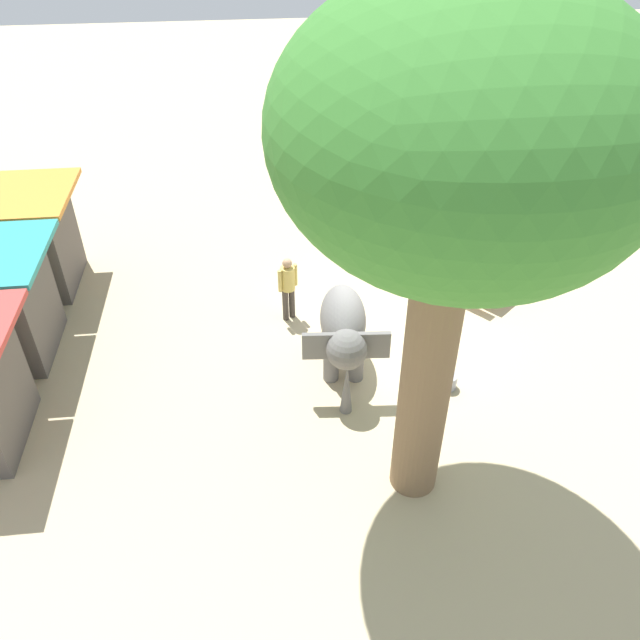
# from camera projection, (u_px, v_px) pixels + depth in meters

# --- Properties ---
(ground_plane) EXTENTS (60.00, 60.00, 0.00)m
(ground_plane) POSITION_uv_depth(u_px,v_px,m) (386.00, 330.00, 14.60)
(ground_plane) COLOR tan
(elephant) EXTENTS (2.51, 1.69, 1.74)m
(elephant) POSITION_uv_depth(u_px,v_px,m) (344.00, 329.00, 12.85)
(elephant) COLOR slate
(elephant) RESTS_ON ground_plane
(person_handler) EXTENTS (0.32, 0.45, 1.62)m
(person_handler) POSITION_uv_depth(u_px,v_px,m) (288.00, 284.00, 14.39)
(person_handler) COLOR #3F3833
(person_handler) RESTS_ON ground_plane
(shade_tree_main) EXTENTS (5.03, 4.61, 8.14)m
(shade_tree_main) POSITION_uv_depth(u_px,v_px,m) (459.00, 142.00, 7.46)
(shade_tree_main) COLOR brown
(shade_tree_main) RESTS_ON ground_plane
(wooden_bench) EXTENTS (0.91, 1.45, 0.88)m
(wooden_bench) POSITION_uv_depth(u_px,v_px,m) (466.00, 217.00, 17.84)
(wooden_bench) COLOR #9E7A51
(wooden_bench) RESTS_ON ground_plane
(picnic_table_near) EXTENTS (2.10, 2.10, 0.78)m
(picnic_table_near) POSITION_uv_depth(u_px,v_px,m) (478.00, 272.00, 15.45)
(picnic_table_near) COLOR #9E7A51
(picnic_table_near) RESTS_ON ground_plane
(market_stall_teal) EXTENTS (2.50, 2.50, 2.52)m
(market_stall_teal) POSITION_uv_depth(u_px,v_px,m) (0.00, 309.00, 13.33)
(market_stall_teal) COLOR #59514C
(market_stall_teal) RESTS_ON ground_plane
(market_stall_orange) EXTENTS (2.50, 2.50, 2.52)m
(market_stall_orange) POSITION_uv_depth(u_px,v_px,m) (31.00, 245.00, 15.37)
(market_stall_orange) COLOR #59514C
(market_stall_orange) RESTS_ON ground_plane
(feed_bucket) EXTENTS (0.36, 0.36, 0.32)m
(feed_bucket) POSITION_uv_depth(u_px,v_px,m) (448.00, 381.00, 13.02)
(feed_bucket) COLOR gray
(feed_bucket) RESTS_ON ground_plane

